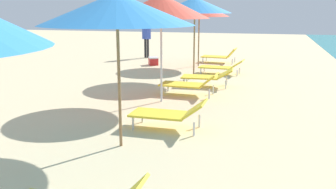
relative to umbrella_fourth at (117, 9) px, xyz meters
The scene contains 11 objects.
umbrella_fourth is the anchor object (origin of this frame).
lounger_fourth_shoreside 2.29m from the umbrella_fourth, 63.19° to the left, with size 1.44×0.62×0.59m.
umbrella_fifth 3.12m from the umbrella_fourth, 94.03° to the left, with size 2.31×2.31×2.67m.
lounger_fifth_shoreside 4.47m from the umbrella_fourth, 85.69° to the left, with size 1.54×0.69×0.62m.
umbrella_sixth 6.40m from the umbrella_fourth, 90.77° to the left, with size 2.38×2.38×2.69m.
lounger_sixth_shoreside 7.83m from the umbrella_fourth, 84.72° to the left, with size 1.60×0.70×0.54m.
lounger_sixth_inland 5.66m from the umbrella_fourth, 83.82° to the left, with size 1.55×0.75×0.55m.
umbrella_farthest 9.17m from the umbrella_fourth, 92.96° to the left, with size 2.38×2.38×2.54m.
lounger_farthest_shoreside 10.51m from the umbrella_fourth, 88.65° to the left, with size 1.51×0.80×0.65m.
person_walking_near 11.59m from the umbrella_fourth, 106.80° to the left, with size 0.42×0.36×1.78m.
cooler_box 9.45m from the umbrella_fourth, 104.56° to the left, with size 0.52×0.54×0.33m.
Camera 1 is at (2.25, 4.42, 2.26)m, focal length 39.30 mm.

